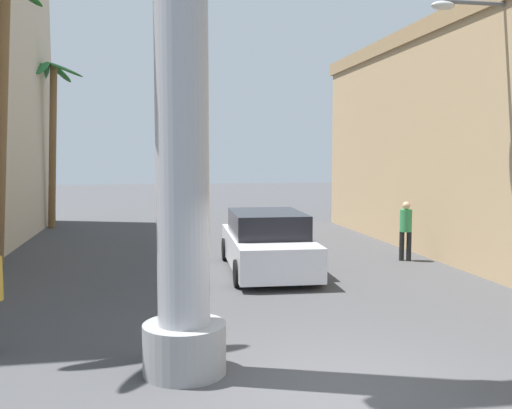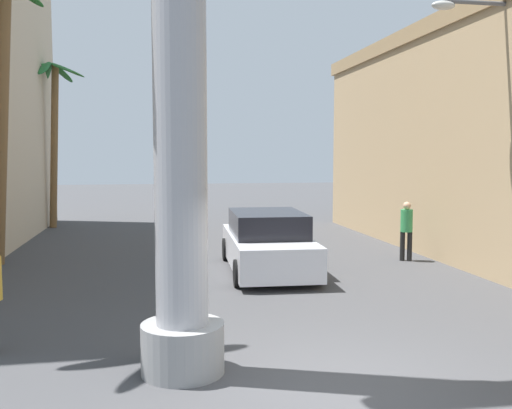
% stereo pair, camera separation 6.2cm
% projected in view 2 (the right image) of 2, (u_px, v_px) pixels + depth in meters
% --- Properties ---
extents(ground_plane, '(87.35, 87.35, 0.00)m').
position_uv_depth(ground_plane, '(232.00, 255.00, 17.23)').
color(ground_plane, '#424244').
extents(street_lamp, '(2.19, 0.28, 6.62)m').
position_uv_depth(street_lamp, '(500.00, 113.00, 13.21)').
color(street_lamp, '#59595E').
rests_on(street_lamp, ground).
extents(car_lead, '(2.26, 4.92, 1.56)m').
position_uv_depth(car_lead, '(267.00, 243.00, 14.84)').
color(car_lead, black).
rests_on(car_lead, ground).
extents(palm_tree_mid_left, '(2.91, 2.94, 7.97)m').
position_uv_depth(palm_tree_mid_left, '(1.00, 83.00, 15.42)').
color(palm_tree_mid_left, brown).
rests_on(palm_tree_mid_left, ground).
extents(palm_tree_far_left, '(2.66, 2.65, 6.91)m').
position_uv_depth(palm_tree_far_left, '(53.00, 114.00, 23.60)').
color(palm_tree_far_left, brown).
rests_on(palm_tree_far_left, ground).
extents(pedestrian_mid_right, '(0.45, 0.45, 1.70)m').
position_uv_depth(pedestrian_mid_right, '(406.00, 226.00, 16.28)').
color(pedestrian_mid_right, black).
rests_on(pedestrian_mid_right, ground).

